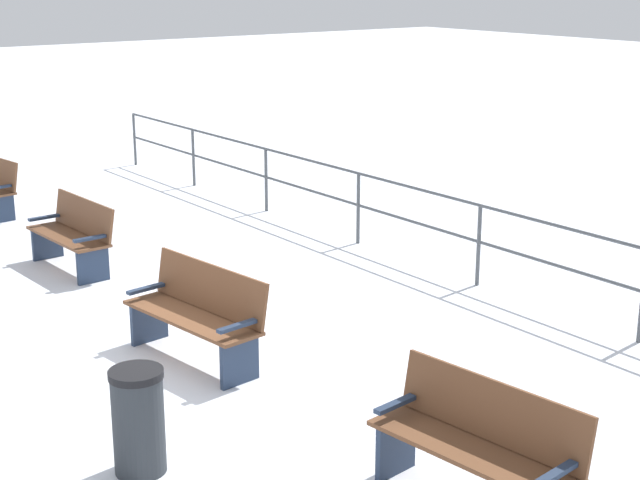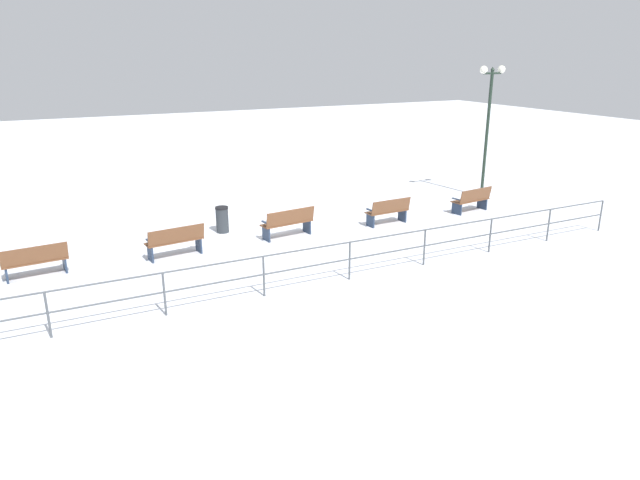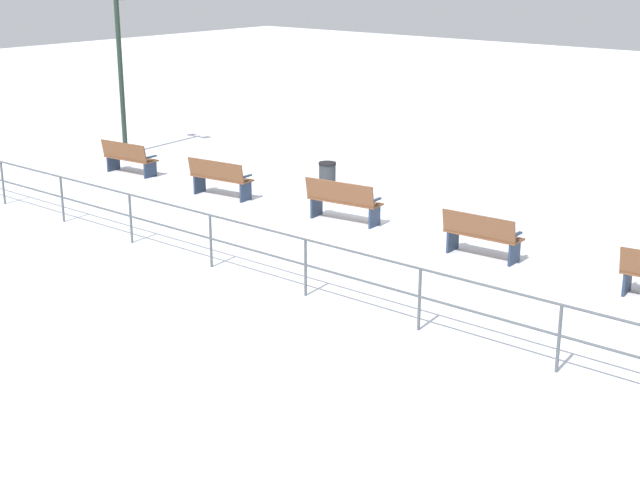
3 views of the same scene
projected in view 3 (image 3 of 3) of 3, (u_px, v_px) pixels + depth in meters
ground_plane at (342, 223)px, 20.26m from camera, size 80.00×80.00×0.00m
bench_second at (482, 235)px, 17.75m from camera, size 0.61×1.56×0.92m
bench_third at (343, 200)px, 20.12m from camera, size 0.75×1.75×0.96m
bench_fourth at (220, 177)px, 22.17m from camera, size 0.70×1.68×0.94m
bench_fifth at (129, 158)px, 24.50m from camera, size 0.69×1.64×0.90m
lamppost_middle at (119, 42)px, 26.16m from camera, size 0.30×1.00×4.73m
waterfront_railing at (210, 231)px, 17.20m from camera, size 0.05×18.90×1.04m
trash_bin at (327, 179)px, 22.27m from camera, size 0.42×0.42×0.85m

